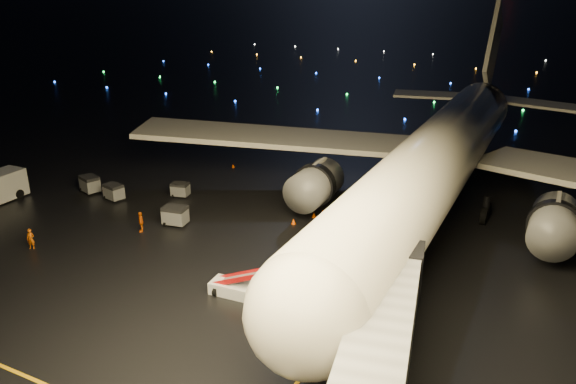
# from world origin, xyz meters

# --- Properties ---
(ground) EXTENTS (2000.00, 2000.00, 0.00)m
(ground) POSITION_xyz_m (0.00, 300.00, 0.00)
(ground) COLOR black
(ground) RESTS_ON ground
(lane_centre) EXTENTS (0.25, 80.00, 0.02)m
(lane_centre) POSITION_xyz_m (12.00, 15.00, 0.01)
(lane_centre) COLOR #D6990C
(lane_centre) RESTS_ON ground
(airliner) EXTENTS (67.18, 63.83, 19.01)m
(airliner) POSITION_xyz_m (13.21, 27.09, 9.51)
(airliner) COLOR silver
(airliner) RESTS_ON ground
(belt_loader) EXTENTS (6.07, 2.03, 2.90)m
(belt_loader) POSITION_xyz_m (3.97, 3.23, 1.45)
(belt_loader) COLOR silver
(belt_loader) RESTS_ON ground
(crew_a) EXTENTS (0.78, 0.66, 1.81)m
(crew_a) POSITION_xyz_m (-15.71, 1.77, 0.90)
(crew_a) COLOR #DF5809
(crew_a) RESTS_ON ground
(crew_c) EXTENTS (1.09, 1.17, 1.93)m
(crew_c) POSITION_xyz_m (-9.64, 8.70, 0.97)
(crew_c) COLOR #DF5809
(crew_c) RESTS_ON ground
(safety_cone_0) EXTENTS (0.53, 0.53, 0.49)m
(safety_cone_0) POSITION_xyz_m (3.05, 18.78, 0.24)
(safety_cone_0) COLOR #FF4E00
(safety_cone_0) RESTS_ON ground
(safety_cone_1) EXTENTS (0.54, 0.54, 0.50)m
(safety_cone_1) POSITION_xyz_m (3.55, 19.79, 0.25)
(safety_cone_1) COLOR #FF4E00
(safety_cone_1) RESTS_ON ground
(safety_cone_2) EXTENTS (0.59, 0.59, 0.53)m
(safety_cone_2) POSITION_xyz_m (2.00, 16.45, 0.26)
(safety_cone_2) COLOR #FF4E00
(safety_cone_2) RESTS_ON ground
(safety_cone_3) EXTENTS (0.42, 0.42, 0.44)m
(safety_cone_3) POSITION_xyz_m (-12.10, 28.35, 0.22)
(safety_cone_3) COLOR #FF4E00
(safety_cone_3) RESTS_ON ground
(taxiway_lights) EXTENTS (164.00, 92.00, 0.36)m
(taxiway_lights) POSITION_xyz_m (0.00, 106.00, 0.18)
(taxiway_lights) COLOR black
(taxiway_lights) RESTS_ON ground
(baggage_cart_0) EXTENTS (2.36, 1.83, 1.82)m
(baggage_cart_0) POSITION_xyz_m (-7.77, 11.30, 0.91)
(baggage_cart_0) COLOR slate
(baggage_cart_0) RESTS_ON ground
(baggage_cart_1) EXTENTS (1.99, 1.58, 1.50)m
(baggage_cart_1) POSITION_xyz_m (-11.84, 17.48, 0.75)
(baggage_cart_1) COLOR slate
(baggage_cart_1) RESTS_ON ground
(baggage_cart_2) EXTENTS (2.25, 1.83, 1.68)m
(baggage_cart_2) POSITION_xyz_m (-17.47, 13.63, 0.84)
(baggage_cart_2) COLOR slate
(baggage_cart_2) RESTS_ON ground
(baggage_cart_3) EXTENTS (2.51, 2.13, 1.81)m
(baggage_cart_3) POSITION_xyz_m (-21.31, 14.15, 0.90)
(baggage_cart_3) COLOR slate
(baggage_cart_3) RESTS_ON ground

